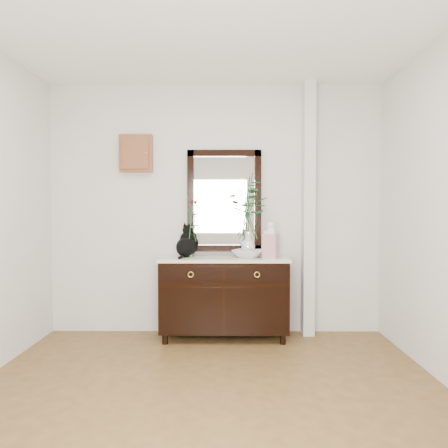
{
  "coord_description": "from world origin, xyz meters",
  "views": [
    {
      "loc": [
        0.13,
        -2.78,
        1.35
      ],
      "look_at": [
        0.1,
        1.63,
        1.2
      ],
      "focal_mm": 35.0,
      "sensor_mm": 36.0,
      "label": 1
    }
  ],
  "objects_px": {
    "lotus_bowl": "(248,254)",
    "ginger_jar": "(271,239)",
    "sideboard": "(224,293)",
    "cat": "(186,241)"
  },
  "relations": [
    {
      "from": "cat",
      "to": "lotus_bowl",
      "type": "bearing_deg",
      "value": 5.08
    },
    {
      "from": "sideboard",
      "to": "cat",
      "type": "distance_m",
      "value": 0.68
    },
    {
      "from": "lotus_bowl",
      "to": "ginger_jar",
      "type": "xyz_separation_m",
      "value": [
        0.23,
        -0.03,
        0.15
      ]
    },
    {
      "from": "sideboard",
      "to": "cat",
      "type": "relative_size",
      "value": 3.9
    },
    {
      "from": "sideboard",
      "to": "cat",
      "type": "xyz_separation_m",
      "value": [
        -0.4,
        0.04,
        0.55
      ]
    },
    {
      "from": "lotus_bowl",
      "to": "ginger_jar",
      "type": "bearing_deg",
      "value": -8.18
    },
    {
      "from": "lotus_bowl",
      "to": "ginger_jar",
      "type": "height_order",
      "value": "ginger_jar"
    },
    {
      "from": "ginger_jar",
      "to": "sideboard",
      "type": "bearing_deg",
      "value": 176.12
    },
    {
      "from": "sideboard",
      "to": "lotus_bowl",
      "type": "height_order",
      "value": "lotus_bowl"
    },
    {
      "from": "lotus_bowl",
      "to": "sideboard",
      "type": "bearing_deg",
      "value": -179.82
    }
  ]
}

